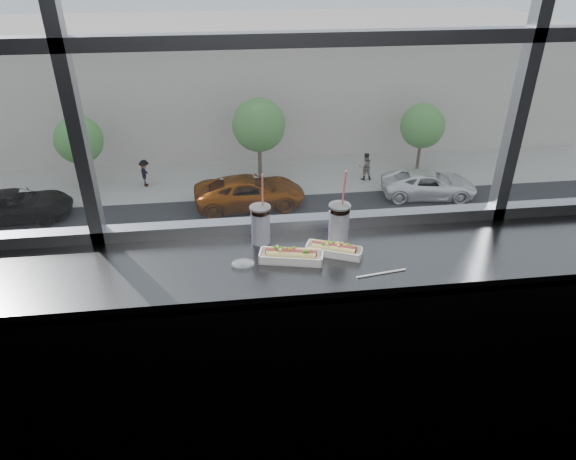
{
  "coord_description": "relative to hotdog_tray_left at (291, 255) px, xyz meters",
  "views": [
    {
      "loc": [
        -0.36,
        -0.71,
        2.36
      ],
      "look_at": [
        -0.12,
        1.23,
        1.25
      ],
      "focal_mm": 32.0,
      "sensor_mm": 36.0,
      "label": 1
    }
  ],
  "objects": [
    {
      "name": "wall_back_lower",
      "position": [
        0.11,
        0.29,
        -0.58
      ],
      "size": [
        6.0,
        0.0,
        6.0
      ],
      "primitive_type": "plane",
      "rotation": [
        1.57,
        0.0,
        0.0
      ],
      "color": "black",
      "rests_on": "ground"
    },
    {
      "name": "counter",
      "position": [
        0.11,
        0.02,
        -0.06
      ],
      "size": [
        6.0,
        0.55,
        0.06
      ],
      "primitive_type": "cube",
      "color": "#575757",
      "rests_on": "ground"
    },
    {
      "name": "counter_fascia",
      "position": [
        0.11,
        -0.24,
        -0.58
      ],
      "size": [
        6.0,
        0.04,
        1.04
      ],
      "primitive_type": "cube",
      "color": "#575757",
      "rests_on": "ground"
    },
    {
      "name": "hotdog_tray_left",
      "position": [
        0.0,
        0.0,
        0.0
      ],
      "size": [
        0.3,
        0.15,
        0.07
      ],
      "rotation": [
        0.0,
        0.0,
        -0.22
      ],
      "color": "white",
      "rests_on": "counter"
    },
    {
      "name": "hotdog_tray_right",
      "position": [
        0.2,
        0.03,
        -0.0
      ],
      "size": [
        0.27,
        0.18,
        0.06
      ],
      "rotation": [
        0.0,
        0.0,
        -0.41
      ],
      "color": "white",
      "rests_on": "counter"
    },
    {
      "name": "soda_cup_left",
      "position": [
        -0.12,
        0.18,
        0.08
      ],
      "size": [
        0.1,
        0.1,
        0.36
      ],
      "color": "white",
      "rests_on": "counter"
    },
    {
      "name": "soda_cup_right",
      "position": [
        0.24,
        0.14,
        0.08
      ],
      "size": [
        0.1,
        0.1,
        0.38
      ],
      "color": "white",
      "rests_on": "counter"
    },
    {
      "name": "loose_straw",
      "position": [
        0.37,
        -0.15,
        -0.02
      ],
      "size": [
        0.23,
        0.04,
        0.01
      ],
      "primitive_type": "cylinder",
      "rotation": [
        0.0,
        1.57,
        0.15
      ],
      "color": "white",
      "rests_on": "counter"
    },
    {
      "name": "wrapper",
      "position": [
        -0.22,
        -0.01,
        -0.02
      ],
      "size": [
        0.1,
        0.07,
        0.02
      ],
      "primitive_type": "ellipsoid",
      "color": "silver",
      "rests_on": "counter"
    },
    {
      "name": "plaza_ground",
      "position": [
        0.11,
        43.79,
        -12.13
      ],
      "size": [
        120.0,
        120.0,
        0.0
      ],
      "primitive_type": "plane",
      "color": "gray",
      "rests_on": "ground"
    },
    {
      "name": "street_asphalt",
      "position": [
        0.11,
        20.29,
        -12.1
      ],
      "size": [
        80.0,
        10.0,
        0.06
      ],
      "primitive_type": "cube",
      "color": "black",
      "rests_on": "plaza_ground"
    },
    {
      "name": "far_sidewalk",
      "position": [
        0.11,
        28.29,
        -12.11
      ],
      "size": [
        80.0,
        6.0,
        0.04
      ],
      "primitive_type": "cube",
      "color": "gray",
      "rests_on": "plaza_ground"
    },
    {
      "name": "far_building",
      "position": [
        0.11,
        38.29,
        -8.13
      ],
      "size": [
        50.0,
        14.0,
        8.0
      ],
      "primitive_type": "cube",
      "color": "#B1A69B",
      "rests_on": "plaza_ground"
    },
    {
      "name": "car_far_c",
      "position": [
        11.33,
        24.29,
        -11.05
      ],
      "size": [
        3.25,
        6.36,
        2.03
      ],
      "primitive_type": "imported",
      "rotation": [
        0.0,
        0.0,
        1.45
      ],
      "color": "white",
      "rests_on": "street_asphalt"
    },
    {
      "name": "car_near_d",
      "position": [
        9.05,
        16.29,
        -11.08
      ],
      "size": [
        3.1,
        6.14,
        1.97
      ],
      "primitive_type": "imported",
      "rotation": [
        0.0,
        0.0,
        1.68
      ],
      "color": "white",
      "rests_on": "street_asphalt"
    },
    {
      "name": "car_near_c",
      "position": [
        0.56,
        16.29,
        -11.11
      ],
      "size": [
        2.43,
        5.78,
        1.92
      ],
      "primitive_type": "imported",
      "rotation": [
        0.0,
        0.0,
        1.58
      ],
      "color": "#A62018",
      "rests_on": "street_asphalt"
    },
    {
      "name": "car_far_b",
      "position": [
        0.83,
        24.29,
        -10.92
      ],
      "size": [
        3.34,
        7.07,
        2.3
      ],
      "primitive_type": "imported",
      "rotation": [
        0.0,
        0.0,
        1.64
      ],
      "color": "#7A2E00",
      "rests_on": "street_asphalt"
    },
    {
      "name": "car_far_a",
      "position": [
        -11.74,
        24.29,
        -11.01
      ],
      "size": [
        3.1,
        6.52,
        2.12
      ],
      "primitive_type": "imported",
      "rotation": [
        0.0,
        0.0,
        1.64
      ],
      "color": "black",
      "rests_on": "street_asphalt"
    },
    {
      "name": "pedestrian_d",
      "position": [
        8.24,
        27.15,
        -11.04
      ],
      "size": [
        0.93,
        0.7,
        2.1
      ],
      "primitive_type": "imported",
      "rotation": [
        0.0,
        0.0,
        3.14
      ],
      "color": "#66605B",
      "rests_on": "far_sidewalk"
    },
    {
      "name": "pedestrian_a",
      "position": [
        -5.37,
        27.84,
        -11.08
      ],
      "size": [
        0.67,
        0.89,
        2.01
      ],
      "primitive_type": "imported",
      "rotation": [
        0.0,
        0.0,
        1.57
      ],
      "color": "#66605B",
      "rests_on": "far_sidewalk"
    },
    {
      "name": "tree_left",
      "position": [
        -8.96,
        28.29,
        -9.12
      ],
      "size": [
        2.84,
        2.84,
        4.43
      ],
      "color": "#47382B",
      "rests_on": "far_sidewalk"
    },
    {
      "name": "tree_center",
      "position": [
        1.71,
        28.29,
        -8.67
      ],
      "size": [
        3.27,
        3.27,
        5.1
      ],
      "color": "#47382B",
      "rests_on": "far_sidewalk"
    },
    {
      "name": "tree_right",
      "position": [
        12.1,
        28.29,
        -9.13
      ],
      "size": [
        2.83,
        2.83,
        4.42
      ],
      "color": "#47382B",
      "rests_on": "far_sidewalk"
    }
  ]
}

